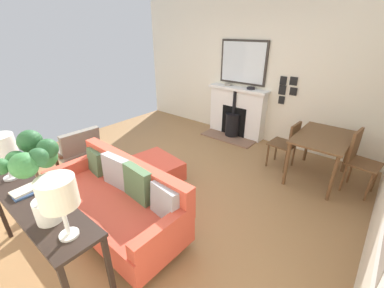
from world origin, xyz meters
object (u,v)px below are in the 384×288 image
Objects in this scene: potted_plant at (36,169)px; dining_chair_near_fireplace at (288,142)px; console_table at (39,211)px; dining_table at (322,142)px; table_lamp_far_end at (58,194)px; book_stack at (25,191)px; dining_chair_by_back_wall at (359,157)px; armchair_accent at (78,148)px; fireplace at (236,114)px; table_lamp_near_end at (1,147)px; sofa at (117,200)px; mantel_bowl_near at (228,84)px; ottoman at (156,168)px; mantel_bowl_far at (251,88)px.

potted_plant reaches higher than dining_chair_near_fireplace.
console_table reaches higher than dining_table.
table_lamp_far_end is at bearing 90.00° from console_table.
book_stack is 0.29× the size of dining_chair_near_fireplace.
armchair_accent is at bearing -57.01° from dining_chair_by_back_wall.
fireplace is at bearing -110.80° from dining_table.
table_lamp_near_end is at bearing -26.12° from dining_chair_near_fireplace.
sofa is 0.94m from book_stack.
dining_chair_by_back_wall is at bearing 157.16° from table_lamp_far_end.
console_table is 3.73m from dining_table.
fireplace is at bearing 82.59° from mantel_bowl_near.
ottoman is 1.81m from book_stack.
table_lamp_near_end reaches higher than book_stack.
table_lamp_far_end reaches higher than mantel_bowl_near.
table_lamp_far_end reaches higher than armchair_accent.
table_lamp_far_end reaches higher than mantel_bowl_far.
mantel_bowl_far is 0.34× the size of table_lamp_near_end.
mantel_bowl_near is 0.14× the size of dining_table.
dining_chair_near_fireplace is at bearing -89.08° from dining_chair_by_back_wall.
book_stack is at bearing -16.15° from sofa.
fireplace is 4.14m from console_table.
armchair_accent is 1.73m from book_stack.
fireplace is 1.58m from dining_chair_near_fireplace.
book_stack is 4.10m from dining_chair_by_back_wall.
mantel_bowl_far is 0.20× the size of dining_chair_near_fireplace.
table_lamp_far_end is 0.30m from potted_plant.
fireplace is at bearing -170.53° from potted_plant.
potted_plant is at bearing 21.01° from ottoman.
mantel_bowl_near is 0.08× the size of sofa.
ottoman is at bearing -39.46° from dining_chair_near_fireplace.
book_stack is at bearing -90.50° from potted_plant.
dining_chair_near_fireplace is (0.77, 1.68, -0.60)m from mantel_bowl_near.
book_stack is at bearing 5.63° from mantel_bowl_near.
armchair_accent is at bearing -24.85° from mantel_bowl_far.
fireplace is 4.13m from book_stack.
book_stack is 0.26× the size of dining_chair_by_back_wall.
table_lamp_near_end is at bearing -38.21° from sofa.
mantel_bowl_far is 0.15× the size of dining_table.
mantel_bowl_near is at bearing -179.71° from table_lamp_near_end.
console_table is at bearing -0.35° from sofa.
fireplace reaches higher than console_table.
armchair_accent is (3.01, -1.14, -0.04)m from fireplace.
fireplace is 8.79× the size of mantel_bowl_near.
dining_table is at bearing 126.92° from armchair_accent.
ottoman is 0.92× the size of dining_chair_by_back_wall.
fireplace reaches higher than dining_chair_near_fireplace.
mantel_bowl_near is 4.27m from potted_plant.
console_table is at bearing 53.58° from armchair_accent.
armchair_accent is 3.42m from dining_chair_near_fireplace.
sofa reaches higher than dining_table.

